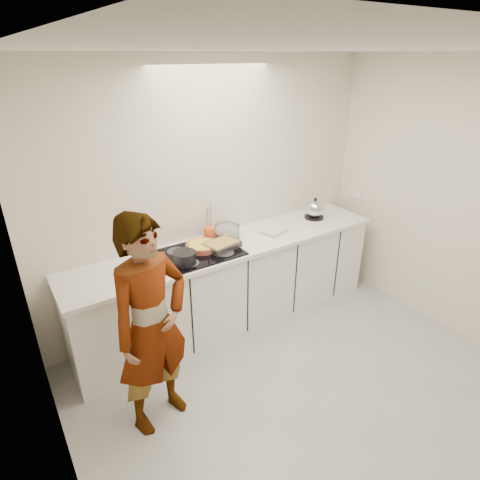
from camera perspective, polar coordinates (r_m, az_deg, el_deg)
floor at (r=3.60m, az=10.59°, el=-21.35°), size 3.60×3.20×0.00m
ceiling at (r=2.51m, az=15.67°, el=24.57°), size 3.60×3.20×0.00m
wall_back at (r=3.99m, az=-3.74°, el=6.22°), size 3.60×0.00×2.60m
wall_left at (r=2.13m, az=-25.61°, el=-15.00°), size 0.00×3.20×2.60m
wall_right at (r=4.23m, az=29.99°, el=3.89°), size 0.02×3.20×2.60m
base_cabinets at (r=4.11m, az=-1.18°, el=-6.48°), size 3.20×0.58×0.87m
countertop at (r=3.89m, az=-1.24°, el=-0.76°), size 3.24×0.64×0.04m
hob at (r=3.71m, az=-5.66°, el=-1.78°), size 0.72×0.54×0.01m
tart_dish at (r=3.76m, az=-5.40°, el=-0.85°), size 0.36×0.36×0.05m
saucepan at (r=3.50m, az=-7.86°, el=-2.51°), size 0.25×0.25×0.19m
baking_dish at (r=3.75m, az=-2.62°, el=-0.66°), size 0.35×0.28×0.06m
mixing_bowl at (r=4.00m, az=-1.89°, el=1.16°), size 0.34×0.34×0.12m
tea_towel at (r=4.12m, az=4.86°, el=1.25°), size 0.29×0.25×0.04m
kettle at (r=4.53m, az=10.56°, el=4.28°), size 0.26×0.26×0.24m
utensil_crock at (r=3.94m, az=-4.36°, el=0.91°), size 0.13×0.13×0.14m
cook at (r=2.94m, az=-12.43°, el=-11.89°), size 0.71×0.57×1.70m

